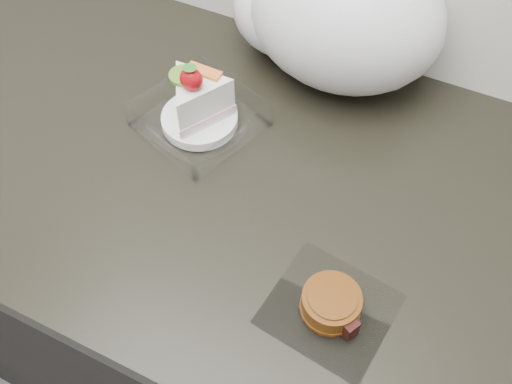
# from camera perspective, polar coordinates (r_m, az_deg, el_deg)

# --- Properties ---
(counter) EXTENTS (2.04, 0.64, 0.90)m
(counter) POSITION_cam_1_polar(r_m,az_deg,el_deg) (1.25, -6.87, -8.44)
(counter) COLOR black
(counter) RESTS_ON ground
(cake_tray) EXTENTS (0.20, 0.20, 0.13)m
(cake_tray) POSITION_cam_1_polar(r_m,az_deg,el_deg) (0.87, -5.77, 8.21)
(cake_tray) COLOR white
(cake_tray) RESTS_ON counter
(mooncake_wrap) EXTENTS (0.16, 0.15, 0.03)m
(mooncake_wrap) POSITION_cam_1_polar(r_m,az_deg,el_deg) (0.71, 7.55, -11.12)
(mooncake_wrap) COLOR white
(mooncake_wrap) RESTS_ON counter
(plastic_bag) EXTENTS (0.36, 0.27, 0.28)m
(plastic_bag) POSITION_cam_1_polar(r_m,az_deg,el_deg) (0.92, 7.74, 17.18)
(plastic_bag) COLOR white
(plastic_bag) RESTS_ON counter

